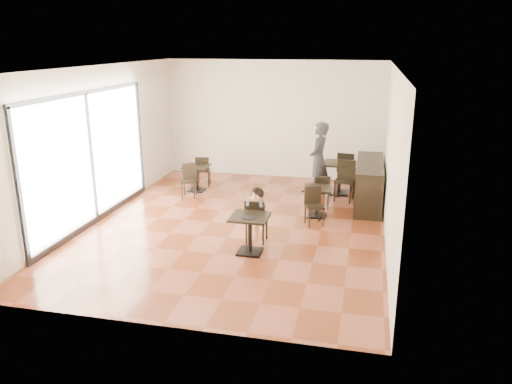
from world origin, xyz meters
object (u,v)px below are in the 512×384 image
(cafe_table_left, at_px, (197,178))
(chair_mid_b, at_px, (315,207))
(cafe_table_mid, at_px, (317,202))
(chair_back_a, at_px, (347,170))
(child_chair, at_px, (257,220))
(chair_left_a, at_px, (203,170))
(chair_back_b, at_px, (344,181))
(chair_mid_a, at_px, (320,192))
(chair_left_b, at_px, (189,181))
(adult_patron, at_px, (319,160))
(child_table, at_px, (250,234))
(child, at_px, (257,215))
(cafe_table_back, at_px, (339,178))

(cafe_table_left, height_order, chair_mid_b, chair_mid_b)
(cafe_table_mid, relative_size, chair_back_a, 0.68)
(chair_back_a, bearing_deg, child_chair, 79.60)
(chair_left_a, distance_m, chair_back_a, 3.75)
(chair_mid_b, relative_size, chair_back_b, 0.82)
(chair_mid_a, distance_m, chair_left_b, 3.21)
(adult_patron, relative_size, cafe_table_left, 2.78)
(chair_mid_b, height_order, chair_left_a, same)
(child_table, height_order, child_chair, child_chair)
(child, relative_size, chair_back_b, 1.11)
(adult_patron, xyz_separation_m, cafe_table_left, (-3.06, -0.24, -0.58))
(child_table, bearing_deg, chair_left_a, 118.83)
(child_chair, height_order, chair_mid_b, child_chair)
(cafe_table_left, xyz_separation_m, chair_mid_a, (3.20, -0.72, 0.07))
(child_table, distance_m, chair_mid_b, 1.94)
(adult_patron, relative_size, chair_back_a, 1.90)
(chair_mid_a, bearing_deg, child_table, 46.87)
(cafe_table_mid, bearing_deg, chair_back_a, 77.94)
(chair_left_b, bearing_deg, cafe_table_left, 80.12)
(adult_patron, bearing_deg, cafe_table_mid, 15.11)
(cafe_table_mid, xyz_separation_m, cafe_table_left, (-3.20, 1.27, -0.00))
(child_table, xyz_separation_m, chair_left_b, (-2.23, 2.95, 0.04))
(chair_mid_b, relative_size, chair_left_b, 1.00)
(chair_mid_b, bearing_deg, chair_left_b, 134.48)
(child_chair, bearing_deg, cafe_table_mid, -120.05)
(cafe_table_left, distance_m, chair_back_b, 3.71)
(adult_patron, height_order, cafe_table_left, adult_patron)
(chair_left_b, bearing_deg, cafe_table_back, 7.23)
(cafe_table_mid, xyz_separation_m, chair_back_b, (0.51, 1.27, 0.15))
(chair_left_b, height_order, chair_back_a, chair_back_a)
(chair_left_a, bearing_deg, child, 112.62)
(chair_mid_b, bearing_deg, cafe_table_mid, 66.14)
(cafe_table_left, distance_m, chair_left_a, 0.55)
(chair_mid_b, distance_m, chair_left_a, 3.99)
(child_chair, bearing_deg, chair_left_b, -47.12)
(child_table, height_order, chair_back_b, chair_back_b)
(chair_back_a, height_order, chair_back_b, same)
(cafe_table_back, xyz_separation_m, chair_back_a, (0.15, 0.55, 0.08))
(child_table, height_order, adult_patron, adult_patron)
(chair_left_b, bearing_deg, chair_mid_a, -12.94)
(child, height_order, cafe_table_mid, child)
(child_table, height_order, cafe_table_left, child_table)
(child_table, bearing_deg, cafe_table_mid, 66.45)
(chair_mid_a, distance_m, chair_back_a, 1.89)
(child, relative_size, cafe_table_left, 1.63)
(child, relative_size, chair_back_a, 1.11)
(adult_patron, xyz_separation_m, chair_back_a, (0.65, 0.85, -0.43))
(cafe_table_back, distance_m, chair_left_a, 3.55)
(child_chair, distance_m, chair_left_a, 4.15)
(child_table, relative_size, chair_back_b, 0.74)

